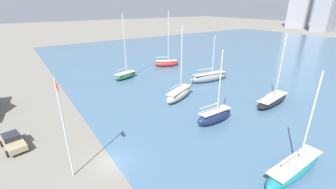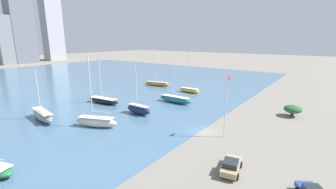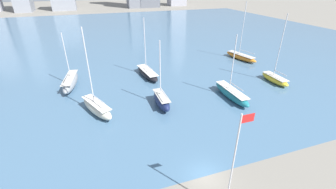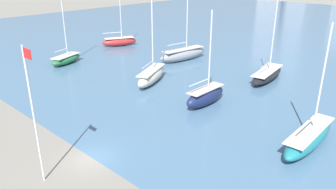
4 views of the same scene
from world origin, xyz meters
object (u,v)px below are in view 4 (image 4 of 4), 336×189
at_px(sailboat_black, 267,74).
at_px(sailboat_cream, 151,75).
at_px(sailboat_green, 66,58).
at_px(flag_pole, 33,112).
at_px(sailboat_red, 119,41).
at_px(sailboat_gray, 183,54).
at_px(sailboat_teal, 309,137).
at_px(sailboat_navy, 206,96).

bearing_deg(sailboat_black, sailboat_cream, -140.16).
bearing_deg(sailboat_green, flag_pole, -53.02).
bearing_deg(flag_pole, sailboat_red, 133.56).
bearing_deg(sailboat_green, sailboat_gray, 29.54).
distance_m(sailboat_teal, sailboat_navy, 13.00).
relative_size(sailboat_teal, sailboat_cream, 0.84).
relative_size(sailboat_cream, sailboat_navy, 1.22).
xyz_separation_m(flag_pole, sailboat_navy, (0.20, 20.70, -4.75)).
distance_m(flag_pole, sailboat_red, 46.56).
height_order(sailboat_gray, sailboat_navy, sailboat_navy).
relative_size(flag_pole, sailboat_teal, 0.95).
height_order(sailboat_gray, sailboat_black, sailboat_black).
distance_m(sailboat_teal, sailboat_red, 47.21).
height_order(flag_pole, sailboat_black, sailboat_black).
xyz_separation_m(sailboat_teal, sailboat_navy, (-12.94, 1.26, 0.20)).
relative_size(sailboat_teal, sailboat_navy, 1.02).
relative_size(sailboat_gray, sailboat_navy, 0.95).
relative_size(flag_pole, sailboat_gray, 1.01).
height_order(sailboat_black, sailboat_navy, sailboat_black).
xyz_separation_m(flag_pole, sailboat_black, (1.20, 34.48, -5.07)).
xyz_separation_m(sailboat_cream, sailboat_red, (-21.57, 11.66, -0.06)).
height_order(sailboat_gray, sailboat_green, sailboat_green).
xyz_separation_m(sailboat_gray, sailboat_cream, (4.44, -12.21, -0.02)).
xyz_separation_m(flag_pole, sailboat_teal, (13.14, 19.44, -4.95)).
relative_size(flag_pole, sailboat_green, 0.72).
bearing_deg(sailboat_gray, sailboat_red, -170.09).
bearing_deg(sailboat_green, sailboat_navy, -15.46).
bearing_deg(sailboat_red, sailboat_black, 26.43).
bearing_deg(sailboat_gray, sailboat_teal, -19.62).
relative_size(sailboat_teal, sailboat_red, 0.74).
bearing_deg(sailboat_gray, sailboat_black, 9.43).
relative_size(sailboat_green, sailboat_navy, 1.35).
relative_size(sailboat_black, sailboat_red, 0.81).
distance_m(flag_pole, sailboat_teal, 23.99).
distance_m(sailboat_cream, sailboat_navy, 10.61).
bearing_deg(sailboat_gray, sailboat_navy, -33.74).
relative_size(sailboat_navy, sailboat_red, 0.73).
bearing_deg(sailboat_red, sailboat_teal, 7.44).
bearing_deg(sailboat_gray, flag_pole, -58.50).
bearing_deg(sailboat_green, sailboat_red, 84.97).
bearing_deg(sailboat_navy, sailboat_red, 158.08).
xyz_separation_m(sailboat_teal, sailboat_black, (-11.94, 15.04, -0.12)).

